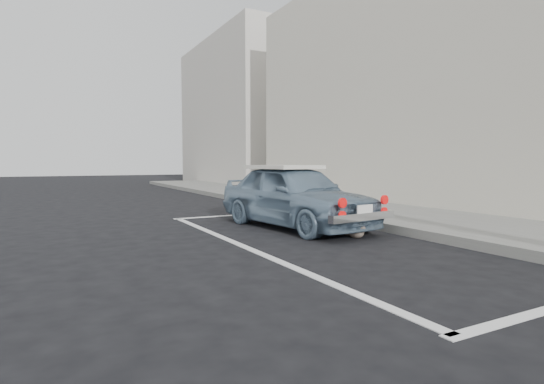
# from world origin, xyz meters

# --- Properties ---
(ground) EXTENTS (80.00, 80.00, 0.00)m
(ground) POSITION_xyz_m (0.00, 0.00, 0.00)
(ground) COLOR black
(ground) RESTS_ON ground
(sidewalk) EXTENTS (2.80, 40.00, 0.15)m
(sidewalk) POSITION_xyz_m (3.20, 2.00, 0.07)
(sidewalk) COLOR slate
(sidewalk) RESTS_ON ground
(shop_building) EXTENTS (3.50, 18.00, 7.00)m
(shop_building) POSITION_xyz_m (6.33, 4.00, 3.49)
(shop_building) COLOR beige
(shop_building) RESTS_ON ground
(building_far) EXTENTS (3.50, 10.00, 8.00)m
(building_far) POSITION_xyz_m (6.35, 20.00, 4.00)
(building_far) COLOR beige
(building_far) RESTS_ON ground
(pline_front) EXTENTS (3.00, 0.12, 0.01)m
(pline_front) POSITION_xyz_m (0.50, 6.50, 0.00)
(pline_front) COLOR silver
(pline_front) RESTS_ON ground
(pline_side) EXTENTS (0.12, 7.00, 0.01)m
(pline_side) POSITION_xyz_m (-0.90, 3.00, 0.00)
(pline_side) COLOR silver
(pline_side) RESTS_ON ground
(retro_coupe) EXTENTS (1.82, 3.65, 1.19)m
(retro_coupe) POSITION_xyz_m (0.70, 4.32, 0.60)
(retro_coupe) COLOR slate
(retro_coupe) RESTS_ON ground
(cat) EXTENTS (0.22, 0.45, 0.24)m
(cat) POSITION_xyz_m (0.98, 2.85, 0.11)
(cat) COLOR #756659
(cat) RESTS_ON ground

